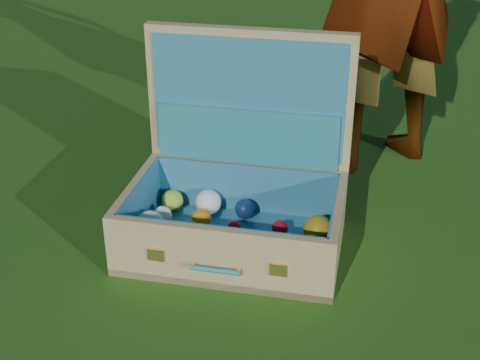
% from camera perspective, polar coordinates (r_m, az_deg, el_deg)
% --- Properties ---
extents(ground, '(60.00, 60.00, 0.00)m').
position_cam_1_polar(ground, '(1.92, 3.43, -6.85)').
color(ground, '#215114').
rests_on(ground, ground).
extents(stray_ball, '(0.06, 0.06, 0.06)m').
position_cam_1_polar(stray_ball, '(1.89, -9.05, -6.67)').
color(stray_ball, teal).
rests_on(stray_ball, ground).
extents(suitcase, '(0.62, 0.48, 0.59)m').
position_cam_1_polar(suitcase, '(1.94, -0.19, -0.53)').
color(suitcase, tan).
rests_on(suitcase, ground).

